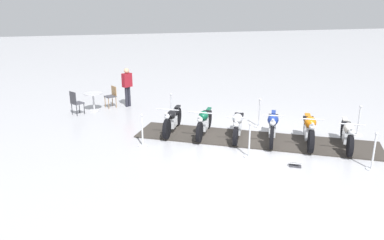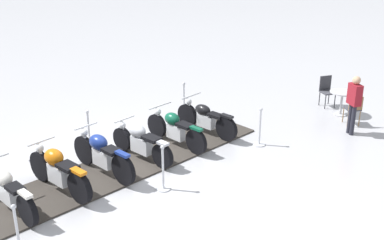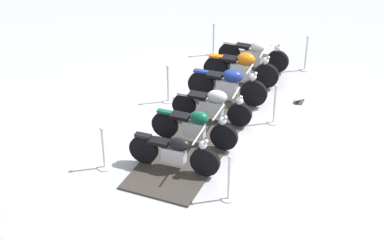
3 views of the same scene
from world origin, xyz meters
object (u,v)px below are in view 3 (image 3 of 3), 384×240
Objects in this scene: stanchion_left_front at (104,155)px; info_placard at (299,100)px; motorcycle_copper at (242,67)px; motorcycle_black at (175,152)px; motorcycle_forest at (195,126)px; motorcycle_navy at (229,84)px; stanchion_left_rear at (213,46)px; stanchion_left_mid at (168,90)px; stanchion_right_mid at (274,110)px; motorcycle_chrome at (213,105)px; stanchion_right_front at (229,184)px; motorcycle_cream at (254,54)px; stanchion_right_rear at (306,58)px.

stanchion_left_front is 2.71× the size of info_placard.
stanchion_left_front is (3.74, 3.62, -0.21)m from motorcycle_copper.
motorcycle_forest is (-0.56, -0.97, 0.03)m from motorcycle_black.
motorcycle_black is at bearing -92.57° from motorcycle_navy.
stanchion_left_mid is (1.63, 2.88, 0.05)m from stanchion_left_rear.
stanchion_left_rear is (0.86, -4.30, -0.06)m from stanchion_right_mid.
info_placard is (-2.43, -0.78, -0.43)m from motorcycle_chrome.
stanchion_right_front is 2.87m from stanchion_left_front.
motorcycle_cream is 1.77× the size of stanchion_right_rear.
motorcycle_navy is 1.03× the size of motorcycle_cream.
stanchion_right_mid is 3.31m from stanchion_right_front.
stanchion_right_rear reaches higher than motorcycle_chrome.
motorcycle_copper is at bearing 86.42° from motorcycle_chrome.
motorcycle_black is 4.48m from motorcycle_copper.
motorcycle_navy is (-0.55, -0.97, 0.06)m from motorcycle_chrome.
motorcycle_copper is 2.16m from stanchion_right_rear.
motorcycle_navy reaches higher than stanchion_right_front.
motorcycle_black is 1.81× the size of stanchion_left_mid.
stanchion_left_mid is 2.77× the size of info_placard.
stanchion_right_rear is at bearing 150.45° from stanchion_left_rear.
motorcycle_chrome is 1.75× the size of stanchion_right_rear.
stanchion_right_front is at bearing -72.56° from motorcycle_navy.
motorcycle_navy reaches higher than motorcycle_chrome.
motorcycle_black is at bearing 73.93° from stanchion_left_rear.
motorcycle_forest is 2.21m from stanchion_left_front.
motorcycle_black is at bearing -91.04° from motorcycle_cream.
stanchion_right_front is 0.98× the size of stanchion_right_rear.
stanchion_right_mid is 2.79× the size of info_placard.
info_placard is (-3.54, -2.72, -0.42)m from motorcycle_black.
stanchion_right_front is (0.69, 4.06, -0.18)m from motorcycle_navy.
motorcycle_chrome is 2.24m from motorcycle_copper.
stanchion_right_rear is (-5.77, -4.35, 0.07)m from stanchion_left_front.
motorcycle_navy reaches higher than motorcycle_forest.
motorcycle_cream is (-1.10, -1.95, -0.06)m from motorcycle_navy.
stanchion_right_front reaches higher than stanchion_left_mid.
stanchion_right_rear is at bearing 74.19° from motorcycle_black.
motorcycle_copper is 2.20m from stanchion_right_mid.
stanchion_right_mid is 1.39m from info_placard.
motorcycle_forest is at bearing 20.58° from stanchion_right_mid.
stanchion_left_mid is 3.48m from info_placard.
motorcycle_navy is 1.85× the size of stanchion_right_mid.
stanchion_right_rear reaches higher than motorcycle_cream.
motorcycle_chrome is at bearing 88.63° from motorcycle_forest.
motorcycle_black is 0.97× the size of motorcycle_navy.
motorcycle_copper is 1.03× the size of motorcycle_cream.
stanchion_left_front reaches higher than motorcycle_cream.
stanchion_left_mid is (4.13, 1.47, -0.04)m from stanchion_right_rear.
stanchion_left_front is at bearing -163.40° from motorcycle_black.
motorcycle_chrome is at bearing 81.25° from stanchion_left_rear.
stanchion_right_front reaches higher than motorcycle_black.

